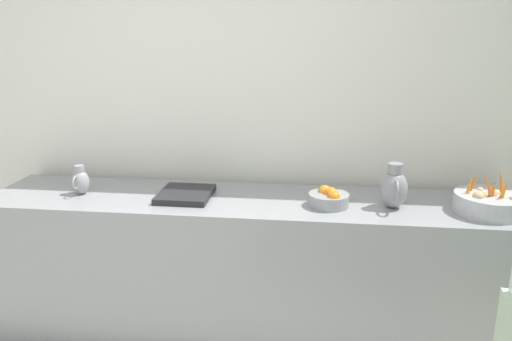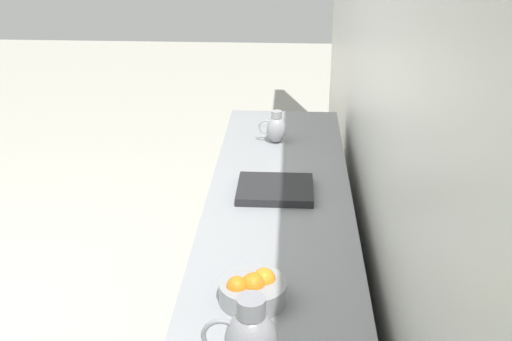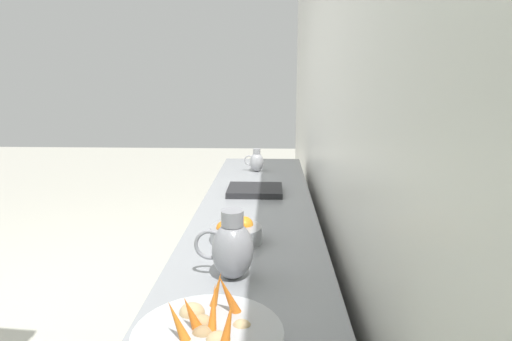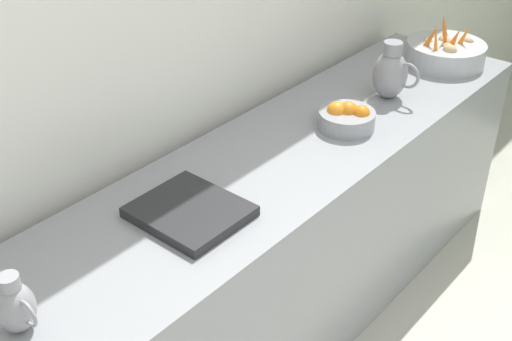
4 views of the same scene
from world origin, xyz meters
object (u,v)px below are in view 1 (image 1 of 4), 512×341
(metal_pitcher_tall, at_px, (394,188))
(metal_pitcher_short, at_px, (80,181))
(orange_bowl, at_px, (329,198))
(vegetable_colander, at_px, (490,203))

(metal_pitcher_tall, relative_size, metal_pitcher_short, 1.43)
(orange_bowl, bearing_deg, metal_pitcher_short, -91.29)
(metal_pitcher_tall, xyz_separation_m, metal_pitcher_short, (-0.02, -1.82, -0.03))
(metal_pitcher_tall, bearing_deg, vegetable_colander, 88.59)
(orange_bowl, xyz_separation_m, metal_pitcher_short, (-0.03, -1.47, 0.03))
(metal_pitcher_short, bearing_deg, orange_bowl, 88.71)
(metal_pitcher_tall, distance_m, metal_pitcher_short, 1.82)
(vegetable_colander, xyz_separation_m, metal_pitcher_tall, (-0.01, -0.50, 0.06))
(orange_bowl, relative_size, metal_pitcher_tall, 0.89)
(orange_bowl, height_order, metal_pitcher_tall, metal_pitcher_tall)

